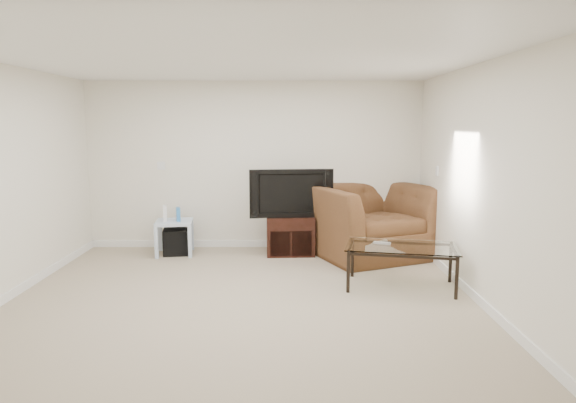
{
  "coord_description": "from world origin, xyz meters",
  "views": [
    {
      "loc": [
        0.48,
        -5.2,
        1.87
      ],
      "look_at": [
        0.5,
        1.2,
        0.9
      ],
      "focal_mm": 32.0,
      "sensor_mm": 36.0,
      "label": 1
    }
  ],
  "objects_px": {
    "recliner": "(371,209)",
    "subwoofer": "(177,242)",
    "tv_stand": "(290,235)",
    "television": "(290,192)",
    "side_table": "(175,237)",
    "coffee_table": "(401,267)"
  },
  "relations": [
    {
      "from": "tv_stand",
      "to": "coffee_table",
      "type": "height_order",
      "value": "tv_stand"
    },
    {
      "from": "tv_stand",
      "to": "coffee_table",
      "type": "relative_size",
      "value": 0.55
    },
    {
      "from": "television",
      "to": "subwoofer",
      "type": "distance_m",
      "value": 1.8
    },
    {
      "from": "television",
      "to": "recliner",
      "type": "distance_m",
      "value": 1.16
    },
    {
      "from": "side_table",
      "to": "subwoofer",
      "type": "distance_m",
      "value": 0.08
    },
    {
      "from": "recliner",
      "to": "tv_stand",
      "type": "bearing_deg",
      "value": 152.01
    },
    {
      "from": "television",
      "to": "side_table",
      "type": "height_order",
      "value": "television"
    },
    {
      "from": "recliner",
      "to": "subwoofer",
      "type": "bearing_deg",
      "value": 154.52
    },
    {
      "from": "tv_stand",
      "to": "television",
      "type": "distance_m",
      "value": 0.62
    },
    {
      "from": "recliner",
      "to": "coffee_table",
      "type": "bearing_deg",
      "value": -108.18
    },
    {
      "from": "recliner",
      "to": "television",
      "type": "bearing_deg",
      "value": 153.42
    },
    {
      "from": "side_table",
      "to": "recliner",
      "type": "bearing_deg",
      "value": -1.84
    },
    {
      "from": "tv_stand",
      "to": "coffee_table",
      "type": "xyz_separation_m",
      "value": [
        1.26,
        -1.54,
        -0.04
      ]
    },
    {
      "from": "tv_stand",
      "to": "recliner",
      "type": "height_order",
      "value": "recliner"
    },
    {
      "from": "tv_stand",
      "to": "side_table",
      "type": "distance_m",
      "value": 1.67
    },
    {
      "from": "subwoofer",
      "to": "recliner",
      "type": "height_order",
      "value": "recliner"
    },
    {
      "from": "subwoofer",
      "to": "side_table",
      "type": "bearing_deg",
      "value": -139.41
    },
    {
      "from": "tv_stand",
      "to": "recliner",
      "type": "distance_m",
      "value": 1.21
    },
    {
      "from": "television",
      "to": "recliner",
      "type": "relative_size",
      "value": 0.71
    },
    {
      "from": "television",
      "to": "subwoofer",
      "type": "relative_size",
      "value": 2.87
    },
    {
      "from": "tv_stand",
      "to": "coffee_table",
      "type": "bearing_deg",
      "value": -53.25
    },
    {
      "from": "side_table",
      "to": "television",
      "type": "bearing_deg",
      "value": -0.74
    }
  ]
}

